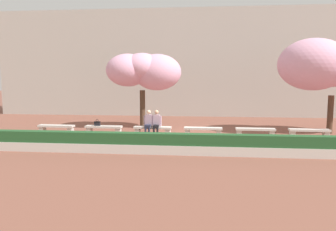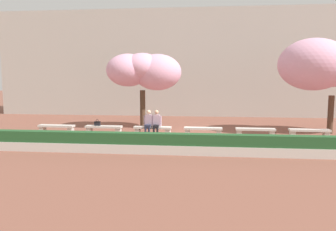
{
  "view_description": "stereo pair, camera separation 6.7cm",
  "coord_description": "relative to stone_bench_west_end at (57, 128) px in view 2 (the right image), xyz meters",
  "views": [
    {
      "loc": [
        1.22,
        -16.2,
        2.96
      ],
      "look_at": [
        -0.51,
        0.2,
        1.0
      ],
      "focal_mm": 35.0,
      "sensor_mm": 36.0,
      "label": 1
    },
    {
      "loc": [
        1.29,
        -16.19,
        2.96
      ],
      "look_at": [
        -0.51,
        0.2,
        1.0
      ],
      "focal_mm": 35.0,
      "sensor_mm": 36.0,
      "label": 2
    }
  ],
  "objects": [
    {
      "name": "ground_plane",
      "position": [
        6.36,
        0.0,
        -0.31
      ],
      "size": [
        100.0,
        100.0,
        0.0
      ],
      "primitive_type": "plane",
      "color": "brown"
    },
    {
      "name": "stone_bench_near_east",
      "position": [
        7.64,
        0.0,
        0.0
      ],
      "size": [
        1.9,
        0.46,
        0.45
      ],
      "color": "beige",
      "rests_on": "ground"
    },
    {
      "name": "stone_bench_far_east",
      "position": [
        12.73,
        0.0,
        0.0
      ],
      "size": [
        1.9,
        0.46,
        0.45
      ],
      "color": "beige",
      "rests_on": "ground"
    },
    {
      "name": "cherry_tree_secondary",
      "position": [
        14.11,
        1.43,
        3.21
      ],
      "size": [
        5.5,
        3.29,
        4.9
      ],
      "color": "#513828",
      "rests_on": "ground"
    },
    {
      "name": "person_seated_left",
      "position": [
        4.89,
        -0.05,
        0.39
      ],
      "size": [
        0.51,
        0.69,
        1.29
      ],
      "color": "black",
      "rests_on": "ground"
    },
    {
      "name": "person_seated_right",
      "position": [
        5.29,
        -0.05,
        0.39
      ],
      "size": [
        0.51,
        0.69,
        1.29
      ],
      "color": "black",
      "rests_on": "ground"
    },
    {
      "name": "stone_bench_center",
      "position": [
        5.09,
        0.0,
        0.0
      ],
      "size": [
        1.9,
        0.46,
        0.45
      ],
      "color": "beige",
      "rests_on": "ground"
    },
    {
      "name": "building_facade",
      "position": [
        6.36,
        10.22,
        3.68
      ],
      "size": [
        29.25,
        4.0,
        7.96
      ],
      "primitive_type": "cube",
      "color": "#B7B2A8",
      "rests_on": "ground"
    },
    {
      "name": "cherry_tree_main",
      "position": [
        4.22,
        2.29,
        3.0
      ],
      "size": [
        4.26,
        2.65,
        4.29
      ],
      "color": "#473323",
      "rests_on": "ground"
    },
    {
      "name": "planter_hedge_foreground",
      "position": [
        6.36,
        -3.89,
        0.08
      ],
      "size": [
        16.78,
        0.5,
        0.8
      ],
      "color": "beige",
      "rests_on": "ground"
    },
    {
      "name": "stone_bench_near_west",
      "position": [
        2.55,
        0.0,
        0.0
      ],
      "size": [
        1.9,
        0.46,
        0.45
      ],
      "color": "beige",
      "rests_on": "ground"
    },
    {
      "name": "handbag",
      "position": [
        2.21,
        -0.0,
        0.27
      ],
      "size": [
        0.3,
        0.15,
        0.34
      ],
      "color": "black",
      "rests_on": "stone_bench_near_west"
    },
    {
      "name": "stone_bench_west_end",
      "position": [
        0.0,
        0.0,
        0.0
      ],
      "size": [
        1.9,
        0.46,
        0.45
      ],
      "color": "beige",
      "rests_on": "ground"
    },
    {
      "name": "stone_bench_east_end",
      "position": [
        10.18,
        0.0,
        0.0
      ],
      "size": [
        1.9,
        0.46,
        0.45
      ],
      "color": "beige",
      "rests_on": "ground"
    }
  ]
}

